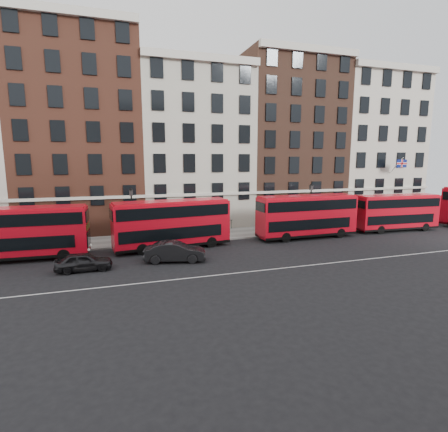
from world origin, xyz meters
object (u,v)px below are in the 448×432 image
object	(u,v)px
bus_b	(172,223)
bus_d	(396,212)
bus_a	(19,232)
car_rear	(84,262)
traffic_light	(397,207)
bus_c	(307,215)
car_front	(175,252)

from	to	relation	value
bus_b	bus_d	world-z (taller)	bus_b
bus_a	bus_d	distance (m)	37.71
car_rear	traffic_light	world-z (taller)	traffic_light
car_rear	bus_d	bearing A→B (deg)	-82.26
bus_a	bus_b	xyz separation A→B (m)	(12.26, -0.01, 0.05)
bus_b	bus_a	bearing A→B (deg)	173.52
bus_b	bus_c	distance (m)	13.93
bus_c	bus_d	world-z (taller)	bus_c
bus_a	car_front	world-z (taller)	bus_a
car_rear	car_front	distance (m)	6.78
bus_a	bus_b	bearing A→B (deg)	2.49
bus_c	traffic_light	size ratio (longest dim) A/B	3.23
car_rear	bus_a	bearing A→B (deg)	48.88
bus_b	car_front	xyz separation A→B (m)	(-0.47, -4.14, -1.57)
bus_d	traffic_light	world-z (taller)	bus_d
car_front	bus_c	bearing A→B (deg)	-60.66
bus_b	car_rear	size ratio (longest dim) A/B	2.69
bus_a	traffic_light	xyz separation A→B (m)	(39.73, 1.92, 0.12)
bus_a	bus_b	distance (m)	12.26
car_front	traffic_light	xyz separation A→B (m)	(27.94, 6.07, 1.65)
bus_a	bus_d	bearing A→B (deg)	2.52
bus_a	car_front	xyz separation A→B (m)	(11.79, -4.15, -1.52)
bus_c	car_front	distance (m)	15.07
bus_a	traffic_light	bearing A→B (deg)	5.29
bus_b	bus_c	world-z (taller)	bus_c
bus_a	car_rear	size ratio (longest dim) A/B	2.61
bus_a	bus_d	world-z (taller)	bus_a
bus_a	car_rear	distance (m)	6.87
bus_a	car_front	bearing A→B (deg)	-16.88
traffic_light	car_front	bearing A→B (deg)	-167.74
bus_c	bus_d	size ratio (longest dim) A/B	1.07
bus_b	bus_c	size ratio (longest dim) A/B	1.01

